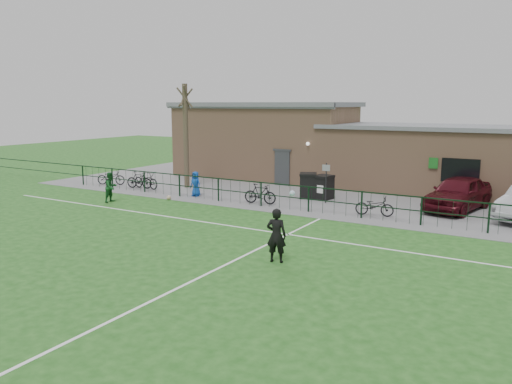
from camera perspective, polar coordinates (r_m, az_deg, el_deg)
The scene contains 21 objects.
ground at distance 16.82m, azimuth -8.80°, elevation -6.95°, with size 90.00×90.00×0.00m, color #1B4E17.
paving_strip at distance 28.26m, azimuth 8.83°, elevation 0.03°, with size 34.00×13.00×0.02m, color slate.
pitch_line_touch at distance 23.16m, azimuth 3.54°, elevation -2.11°, with size 28.00×0.10×0.01m, color white.
pitch_line_mid at distance 19.94m, azimuth -1.47°, elevation -4.10°, with size 28.00×0.10×0.01m, color white.
pitch_line_perp at distance 15.67m, azimuth -3.08°, elevation -8.11°, with size 0.10×16.00×0.01m, color white.
perimeter_fence at distance 23.22m, azimuth 3.78°, elevation -0.58°, with size 28.00×0.10×1.20m, color black.
bare_tree at distance 29.34m, azimuth -8.02°, elevation 6.30°, with size 0.30×0.30×6.00m, color #433729.
wheelie_bin_left at distance 25.90m, azimuth 7.73°, elevation 0.46°, with size 0.76×0.87×1.16m, color black.
wheelie_bin_right at distance 26.12m, azimuth 5.97°, elevation 0.65°, with size 0.81×0.92×1.22m, color black.
sign_post at distance 24.81m, azimuth 8.00°, elevation 1.02°, with size 0.06×0.06×2.00m, color black.
car_maroon at distance 24.81m, azimuth 22.09°, elevation -0.12°, with size 1.87×4.64×1.58m, color #470C15.
bicycle_a at distance 31.52m, azimuth -16.24°, elevation 1.63°, with size 0.60×1.72×0.91m, color black.
bicycle_b at distance 29.72m, azimuth -13.20°, elevation 1.35°, with size 0.46×1.63×0.98m, color black.
bicycle_c at distance 29.53m, azimuth -12.46°, elevation 1.34°, with size 0.66×1.91×1.00m, color black.
bicycle_d at distance 24.47m, azimuth 0.48°, elevation -0.21°, with size 0.47×1.65×0.99m, color black.
bicycle_e at distance 22.49m, azimuth 13.39°, elevation -1.55°, with size 0.58×1.67×0.88m, color black.
spectator_child at distance 26.65m, azimuth -6.92°, elevation 0.93°, with size 0.65×0.42×1.32m, color #1248AC.
goalkeeper_kick at distance 15.61m, azimuth 2.40°, elevation -4.84°, with size 1.57×3.68×1.72m.
outfield_player at distance 26.01m, azimuth -16.24°, elevation 0.54°, with size 0.73×0.57×1.51m, color #175121.
ball_ground at distance 26.03m, azimuth -9.93°, elevation -0.64°, with size 0.23×0.23×0.23m, color silver.
clubhouse at distance 31.06m, azimuth 9.51°, elevation 5.03°, with size 24.25×5.40×4.96m.
Camera 1 is at (10.31, -12.35, 4.90)m, focal length 35.00 mm.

